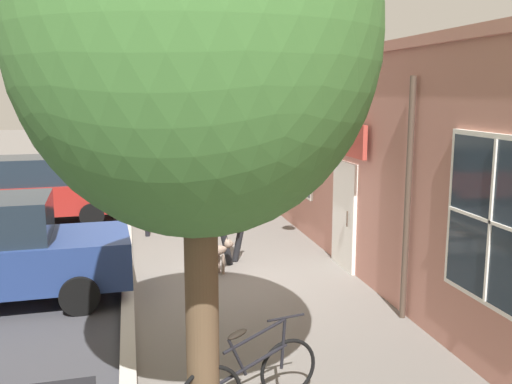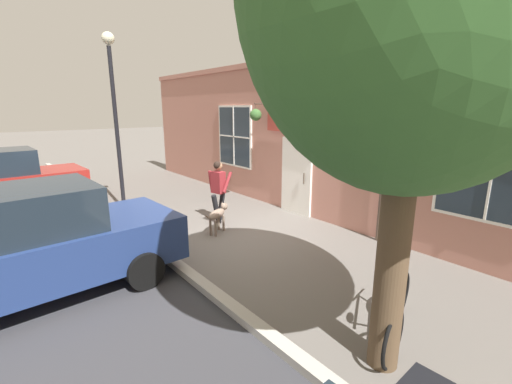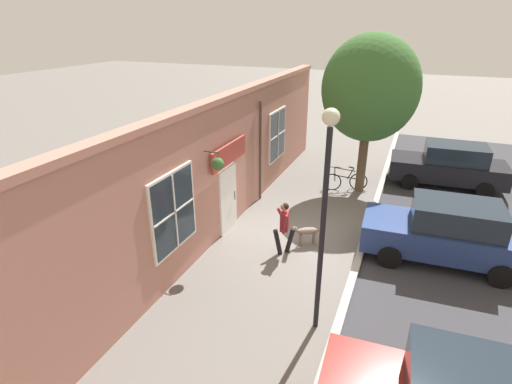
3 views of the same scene
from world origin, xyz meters
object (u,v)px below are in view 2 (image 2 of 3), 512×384
dog_on_leash (218,214)px  street_lamp (114,98)px  pedestrian_walking (218,186)px  parked_car_mid_block (30,244)px  leaning_bicycle (398,311)px

dog_on_leash → street_lamp: bearing=-70.6°
dog_on_leash → street_lamp: (1.14, -3.26, 2.69)m
pedestrian_walking → dog_on_leash: bearing=55.8°
pedestrian_walking → parked_car_mid_block: 4.43m
pedestrian_walking → street_lamp: street_lamp is taller
parked_car_mid_block → street_lamp: (-2.62, -3.92, 2.26)m
pedestrian_walking → leaning_bicycle: bearing=81.9°
pedestrian_walking → parked_car_mid_block: size_ratio=0.36×
leaning_bicycle → parked_car_mid_block: parked_car_mid_block is taller
parked_car_mid_block → street_lamp: street_lamp is taller
pedestrian_walking → street_lamp: 3.75m
dog_on_leash → leaning_bicycle: size_ratio=0.59×
leaning_bicycle → parked_car_mid_block: bearing=-49.4°
dog_on_leash → parked_car_mid_block: size_ratio=0.22×
dog_on_leash → parked_car_mid_block: parked_car_mid_block is taller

